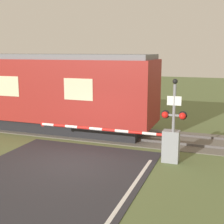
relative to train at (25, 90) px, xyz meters
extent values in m
plane|color=#5B6B3D|center=(4.88, -4.02, -1.98)|extent=(80.00, 80.00, 0.00)
cube|color=#666056|center=(4.88, 0.00, -1.97)|extent=(36.00, 3.20, 0.03)
cube|color=#595451|center=(4.88, -0.72, -1.90)|extent=(36.00, 0.08, 0.10)
cube|color=#595451|center=(4.88, 0.72, -1.90)|extent=(36.00, 0.08, 0.10)
cube|color=black|center=(0.00, 0.00, -1.68)|extent=(12.91, 2.45, 0.60)
cube|color=maroon|center=(0.00, 0.00, 0.13)|extent=(14.03, 2.88, 3.03)
cube|color=slate|center=(0.00, 0.00, 1.77)|extent=(13.75, 2.65, 0.24)
cube|color=beige|center=(3.86, -1.45, 0.36)|extent=(1.40, 0.02, 0.97)
cube|color=beige|center=(0.00, -1.45, 0.36)|extent=(1.40, 0.02, 0.97)
cube|color=gray|center=(8.27, -2.88, -1.39)|extent=(0.60, 0.44, 1.18)
cylinder|color=gray|center=(8.27, -2.88, -0.99)|extent=(0.16, 0.16, 0.18)
cylinder|color=red|center=(8.00, -2.88, -0.99)|extent=(0.54, 0.11, 0.11)
cylinder|color=white|center=(7.46, -2.88, -0.99)|extent=(0.54, 0.11, 0.11)
cylinder|color=red|center=(6.92, -2.88, -0.99)|extent=(0.54, 0.11, 0.11)
cylinder|color=white|center=(6.38, -2.88, -0.99)|extent=(0.54, 0.11, 0.11)
cylinder|color=red|center=(5.84, -2.88, -0.99)|extent=(0.54, 0.11, 0.11)
cylinder|color=white|center=(5.30, -2.88, -0.99)|extent=(0.54, 0.11, 0.11)
cylinder|color=red|center=(4.75, -2.88, -0.99)|extent=(0.54, 0.11, 0.11)
cylinder|color=white|center=(4.21, -2.88, -0.99)|extent=(0.54, 0.11, 0.11)
cylinder|color=red|center=(3.67, -2.88, -0.99)|extent=(0.54, 0.11, 0.11)
cylinder|color=white|center=(3.13, -2.88, -0.99)|extent=(0.54, 0.11, 0.11)
cylinder|color=red|center=(2.86, -2.88, -0.99)|extent=(0.20, 0.02, 0.20)
cylinder|color=gray|center=(8.35, -3.02, -0.54)|extent=(0.11, 0.11, 2.89)
cube|color=gray|center=(8.35, -3.02, -0.19)|extent=(0.73, 0.07, 0.07)
sphere|color=red|center=(8.05, -3.07, -0.19)|extent=(0.24, 0.24, 0.24)
sphere|color=red|center=(8.66, -3.07, -0.19)|extent=(0.24, 0.24, 0.24)
cylinder|color=black|center=(8.05, -2.96, -0.19)|extent=(0.30, 0.06, 0.30)
cylinder|color=black|center=(8.66, -2.96, -0.19)|extent=(0.30, 0.06, 0.30)
cube|color=white|center=(8.35, -3.06, 0.33)|extent=(0.50, 0.02, 0.33)
sphere|color=black|center=(8.35, -3.02, 1.01)|extent=(0.18, 0.18, 0.18)
camera|label=1|loc=(9.94, -13.93, 2.04)|focal=50.00mm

